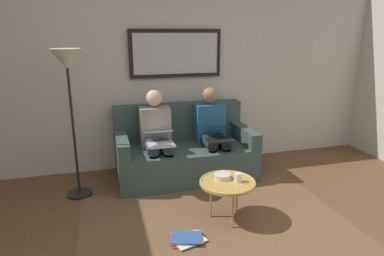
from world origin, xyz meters
TOP-DOWN VIEW (x-y plane):
  - wall_rear at (0.00, -2.60)m, footprint 6.00×0.12m
  - area_rug at (0.00, -0.85)m, footprint 2.60×1.80m
  - couch at (0.00, -2.12)m, footprint 1.73×0.90m
  - framed_mirror at (0.00, -2.51)m, footprint 1.23×0.05m
  - coffee_table at (-0.14, -0.90)m, footprint 0.55×0.55m
  - cup at (-0.24, -0.87)m, footprint 0.07×0.07m
  - bowl at (-0.12, -0.98)m, footprint 0.17×0.17m
  - person_left at (-0.36, -2.05)m, footprint 0.38×0.58m
  - laptop_black at (-0.36, -1.81)m, footprint 0.33×0.37m
  - person_right at (0.36, -2.05)m, footprint 0.38×0.58m
  - laptop_silver at (0.36, -1.81)m, footprint 0.31×0.38m
  - magazine_stack at (0.34, -0.64)m, footprint 0.35×0.29m
  - standing_lamp at (1.31, -1.85)m, footprint 0.32×0.32m

SIDE VIEW (x-z plane):
  - area_rug at x=0.00m, z-range 0.00..0.01m
  - magazine_stack at x=0.34m, z-range 0.01..0.04m
  - couch at x=0.00m, z-range -0.14..0.76m
  - coffee_table at x=-0.14m, z-range 0.19..0.61m
  - bowl at x=-0.12m, z-range 0.41..0.46m
  - cup at x=-0.24m, z-range 0.41..0.50m
  - person_left at x=-0.36m, z-range 0.04..1.18m
  - person_right at x=0.36m, z-range 0.04..1.18m
  - laptop_silver at x=0.36m, z-range 0.55..0.71m
  - laptop_black at x=-0.36m, z-range 0.55..0.71m
  - wall_rear at x=0.00m, z-range 0.00..2.60m
  - standing_lamp at x=1.31m, z-range 0.54..2.20m
  - framed_mirror at x=0.00m, z-range 1.24..1.86m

